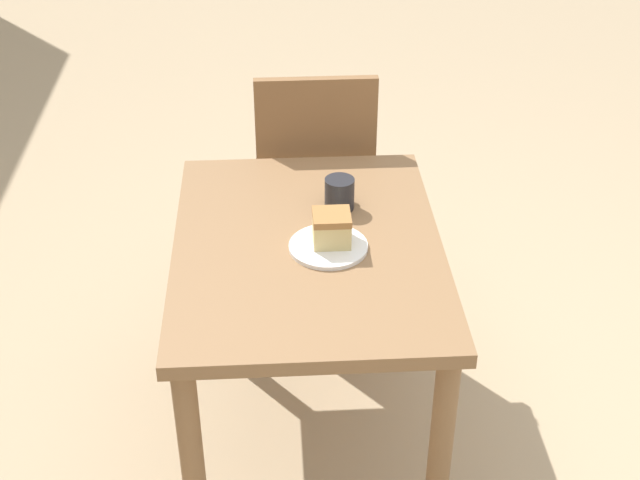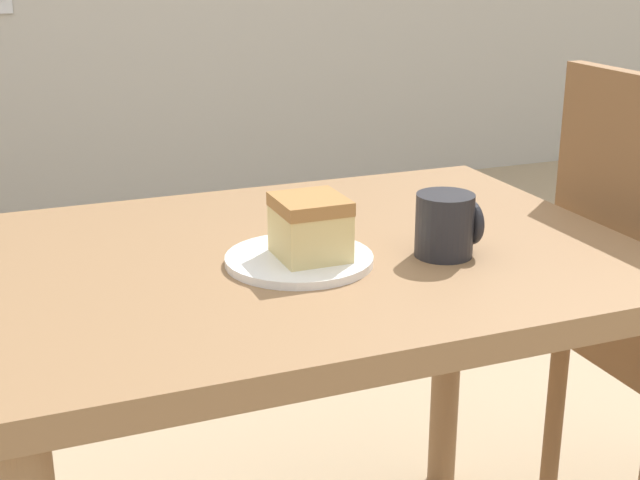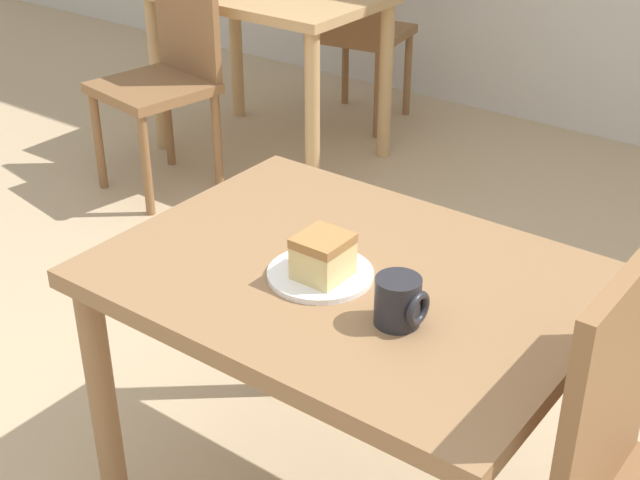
{
  "view_description": "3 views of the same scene",
  "coord_description": "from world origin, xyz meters",
  "px_view_note": "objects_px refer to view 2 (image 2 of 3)",
  "views": [
    {
      "loc": [
        -1.91,
        0.38,
        2.02
      ],
      "look_at": [
        0.04,
        0.26,
        0.74
      ],
      "focal_mm": 50.0,
      "sensor_mm": 36.0,
      "label": 1
    },
    {
      "loc": [
        -0.36,
        -0.87,
        1.14
      ],
      "look_at": [
        0.07,
        0.2,
        0.74
      ],
      "focal_mm": 50.0,
      "sensor_mm": 36.0,
      "label": 2
    },
    {
      "loc": [
        0.95,
        -0.96,
        1.61
      ],
      "look_at": [
        0.03,
        0.27,
        0.76
      ],
      "focal_mm": 50.0,
      "sensor_mm": 36.0,
      "label": 3
    }
  ],
  "objects_px": {
    "cake_slice": "(310,227)",
    "coffee_mug": "(447,225)",
    "plate": "(299,260)",
    "dining_table_near": "(307,316)"
  },
  "relations": [
    {
      "from": "plate",
      "to": "cake_slice",
      "type": "height_order",
      "value": "cake_slice"
    },
    {
      "from": "dining_table_near",
      "to": "cake_slice",
      "type": "distance_m",
      "value": 0.18
    },
    {
      "from": "dining_table_near",
      "to": "cake_slice",
      "type": "height_order",
      "value": "cake_slice"
    },
    {
      "from": "dining_table_near",
      "to": "plate",
      "type": "height_order",
      "value": "plate"
    },
    {
      "from": "coffee_mug",
      "to": "dining_table_near",
      "type": "bearing_deg",
      "value": 151.05
    },
    {
      "from": "plate",
      "to": "cake_slice",
      "type": "bearing_deg",
      "value": -34.91
    },
    {
      "from": "plate",
      "to": "coffee_mug",
      "type": "xyz_separation_m",
      "value": [
        0.21,
        -0.05,
        0.04
      ]
    },
    {
      "from": "plate",
      "to": "cake_slice",
      "type": "xyz_separation_m",
      "value": [
        0.01,
        -0.01,
        0.05
      ]
    },
    {
      "from": "cake_slice",
      "to": "coffee_mug",
      "type": "bearing_deg",
      "value": -10.38
    },
    {
      "from": "cake_slice",
      "to": "dining_table_near",
      "type": "bearing_deg",
      "value": 73.83
    }
  ]
}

